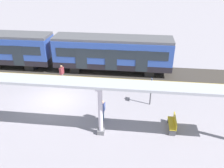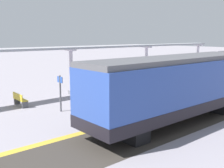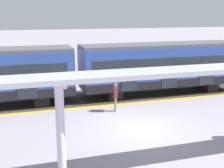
# 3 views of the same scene
# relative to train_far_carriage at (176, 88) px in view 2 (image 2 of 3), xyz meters

# --- Properties ---
(ground_plane) EXTENTS (176.00, 176.00, 0.00)m
(ground_plane) POSITION_rel_train_far_carriage_xyz_m (5.81, -3.82, -1.83)
(ground_plane) COLOR gray
(tactile_edge_strip) EXTENTS (0.42, 33.75, 0.01)m
(tactile_edge_strip) POSITION_rel_train_far_carriage_xyz_m (1.81, -3.82, -1.82)
(tactile_edge_strip) COLOR gold
(tactile_edge_strip) RESTS_ON ground
(trackbed) EXTENTS (3.20, 45.75, 0.01)m
(trackbed) POSITION_rel_train_far_carriage_xyz_m (-0.01, -3.82, -1.82)
(trackbed) COLOR #38332D
(trackbed) RESTS_ON ground
(train_far_carriage) EXTENTS (2.65, 11.24, 3.48)m
(train_far_carriage) POSITION_rel_train_far_carriage_xyz_m (0.00, 0.00, 0.00)
(train_far_carriage) COLOR #294698
(train_far_carriage) RESTS_ON ground
(canopy_pillar_nearest) EXTENTS (1.10, 0.44, 3.51)m
(canopy_pillar_nearest) POSITION_rel_train_far_carriage_xyz_m (9.57, -16.97, -0.04)
(canopy_pillar_nearest) COLOR slate
(canopy_pillar_nearest) RESTS_ON ground
(canopy_pillar_second) EXTENTS (1.10, 0.44, 3.51)m
(canopy_pillar_second) POSITION_rel_train_far_carriage_xyz_m (9.57, -8.13, -0.04)
(canopy_pillar_second) COLOR slate
(canopy_pillar_second) RESTS_ON ground
(canopy_pillar_third) EXTENTS (1.10, 0.44, 3.51)m
(canopy_pillar_third) POSITION_rel_train_far_carriage_xyz_m (9.57, 0.37, -0.04)
(canopy_pillar_third) COLOR slate
(canopy_pillar_third) RESTS_ON ground
(canopy_beam) EXTENTS (1.20, 27.16, 0.16)m
(canopy_beam) POSITION_rel_train_far_carriage_xyz_m (9.57, -3.79, 1.77)
(canopy_beam) COLOR #A8AAB2
(canopy_beam) RESTS_ON canopy_pillar_nearest
(bench_near_end) EXTENTS (1.50, 0.46, 0.86)m
(bench_near_end) POSITION_rel_train_far_carriage_xyz_m (8.57, 4.95, -1.38)
(bench_near_end) COLOR gold
(bench_near_end) RESTS_ON ground
(bench_mid_platform) EXTENTS (1.50, 0.45, 0.86)m
(bench_mid_platform) POSITION_rel_train_far_carriage_xyz_m (8.34, -12.48, -1.38)
(bench_mid_platform) COLOR gold
(bench_mid_platform) RESTS_ON ground
(trash_bin) EXTENTS (0.48, 0.48, 0.90)m
(trash_bin) POSITION_rel_train_far_carriage_xyz_m (8.41, -16.01, -1.37)
(trash_bin) COLOR slate
(trash_bin) RESTS_ON ground
(platform_info_sign) EXTENTS (0.56, 0.10, 2.20)m
(platform_info_sign) POSITION_rel_train_far_carriage_xyz_m (5.74, 3.56, -0.50)
(platform_info_sign) COLOR #4C4C51
(platform_info_sign) RESTS_ON ground
(passenger_waiting_near_edge) EXTENTS (0.51, 0.31, 1.65)m
(passenger_waiting_near_edge) POSITION_rel_train_far_carriage_xyz_m (2.90, -4.23, -0.79)
(passenger_waiting_near_edge) COLOR gray
(passenger_waiting_near_edge) RESTS_ON ground
(passenger_by_the_benches) EXTENTS (0.50, 0.29, 1.63)m
(passenger_by_the_benches) POSITION_rel_train_far_carriage_xyz_m (8.24, 0.30, -0.81)
(passenger_by_the_benches) COLOR #365B86
(passenger_by_the_benches) RESTS_ON ground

